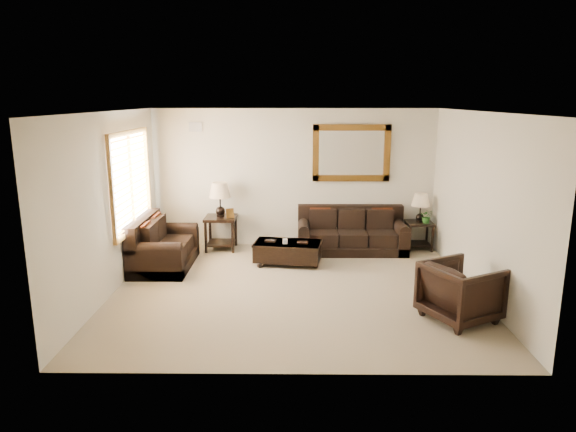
{
  "coord_description": "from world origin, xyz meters",
  "views": [
    {
      "loc": [
        -0.02,
        -7.48,
        2.89
      ],
      "look_at": [
        -0.1,
        0.6,
        1.03
      ],
      "focal_mm": 32.0,
      "sensor_mm": 36.0,
      "label": 1
    }
  ],
  "objects_px": {
    "loveseat": "(161,249)",
    "end_table_left": "(220,206)",
    "coffee_table": "(288,250)",
    "end_table_right": "(420,213)",
    "sofa": "(351,235)",
    "armchair": "(461,289)"
  },
  "relations": [
    {
      "from": "sofa",
      "to": "loveseat",
      "type": "distance_m",
      "value": 3.57
    },
    {
      "from": "end_table_right",
      "to": "coffee_table",
      "type": "height_order",
      "value": "end_table_right"
    },
    {
      "from": "sofa",
      "to": "coffee_table",
      "type": "distance_m",
      "value": 1.48
    },
    {
      "from": "loveseat",
      "to": "end_table_left",
      "type": "bearing_deg",
      "value": -40.14
    },
    {
      "from": "coffee_table",
      "to": "armchair",
      "type": "height_order",
      "value": "armchair"
    },
    {
      "from": "armchair",
      "to": "end_table_right",
      "type": "bearing_deg",
      "value": -32.26
    },
    {
      "from": "loveseat",
      "to": "coffee_table",
      "type": "relative_size",
      "value": 1.25
    },
    {
      "from": "sofa",
      "to": "end_table_right",
      "type": "relative_size",
      "value": 1.87
    },
    {
      "from": "sofa",
      "to": "end_table_left",
      "type": "bearing_deg",
      "value": 178.47
    },
    {
      "from": "end_table_right",
      "to": "armchair",
      "type": "bearing_deg",
      "value": -94.11
    },
    {
      "from": "end_table_left",
      "to": "coffee_table",
      "type": "distance_m",
      "value": 1.7
    },
    {
      "from": "end_table_left",
      "to": "end_table_right",
      "type": "xyz_separation_m",
      "value": [
        3.86,
        0.05,
        -0.14
      ]
    },
    {
      "from": "armchair",
      "to": "sofa",
      "type": "bearing_deg",
      "value": -9.17
    },
    {
      "from": "coffee_table",
      "to": "end_table_right",
      "type": "bearing_deg",
      "value": 29.21
    },
    {
      "from": "sofa",
      "to": "loveseat",
      "type": "height_order",
      "value": "loveseat"
    },
    {
      "from": "coffee_table",
      "to": "loveseat",
      "type": "bearing_deg",
      "value": -166.85
    },
    {
      "from": "sofa",
      "to": "armchair",
      "type": "bearing_deg",
      "value": -71.02
    },
    {
      "from": "sofa",
      "to": "coffee_table",
      "type": "relative_size",
      "value": 1.64
    },
    {
      "from": "sofa",
      "to": "armchair",
      "type": "height_order",
      "value": "armchair"
    },
    {
      "from": "loveseat",
      "to": "coffee_table",
      "type": "xyz_separation_m",
      "value": [
        2.21,
        0.17,
        -0.08
      ]
    },
    {
      "from": "loveseat",
      "to": "end_table_left",
      "type": "distance_m",
      "value": 1.5
    },
    {
      "from": "end_table_right",
      "to": "armchair",
      "type": "distance_m",
      "value": 3.31
    }
  ]
}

